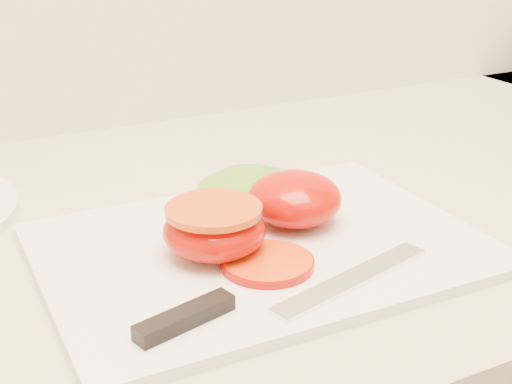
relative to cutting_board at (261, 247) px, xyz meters
name	(u,v)px	position (x,y,z in m)	size (l,w,h in m)	color
cutting_board	(261,247)	(0.00, 0.00, 0.00)	(0.38, 0.28, 0.01)	white
tomato_half_dome	(295,198)	(0.05, 0.02, 0.03)	(0.09, 0.09, 0.05)	#B10B00
tomato_half_cut	(214,228)	(-0.05, 0.00, 0.03)	(0.09, 0.09, 0.04)	#B10B00
tomato_slice_0	(267,263)	(-0.02, -0.04, 0.01)	(0.08, 0.08, 0.01)	#E95B18
lettuce_leaf_0	(251,190)	(0.03, 0.08, 0.02)	(0.12, 0.09, 0.03)	#61B830
knife	(255,301)	(-0.05, -0.09, 0.01)	(0.27, 0.06, 0.01)	silver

